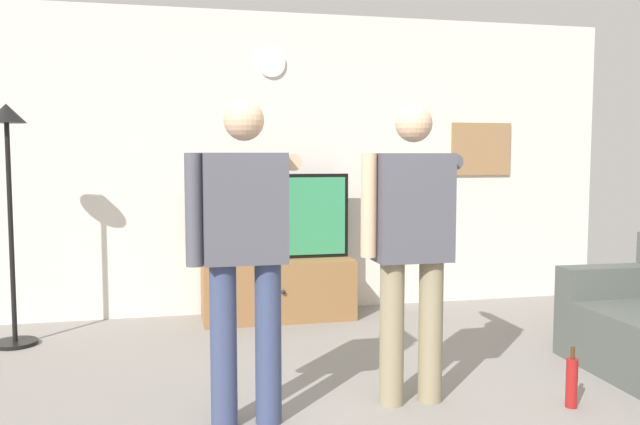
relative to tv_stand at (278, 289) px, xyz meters
name	(u,v)px	position (x,y,z in m)	size (l,w,h in m)	color
back_wall	(279,164)	(0.07, 0.35, 1.09)	(6.40, 0.10, 2.70)	silver
tv_stand	(278,289)	(0.00, 0.00, 0.00)	(1.31, 0.54, 0.52)	olive
television	(277,217)	(0.00, 0.05, 0.63)	(1.28, 0.07, 0.74)	black
wall_clock	(271,63)	(0.00, 0.29, 1.99)	(0.25, 0.25, 0.03)	white
framed_picture	(481,149)	(2.05, 0.30, 1.23)	(0.61, 0.04, 0.51)	#997047
floor_lamp	(9,174)	(-2.07, -0.37, 1.03)	(0.32, 0.32, 1.81)	black
person_standing_nearer_lamp	(245,242)	(-0.55, -2.24, 0.71)	(0.61, 0.78, 1.71)	#384266
person_standing_nearer_couch	(412,236)	(0.42, -2.14, 0.71)	(0.61, 0.78, 1.71)	gray
beverage_bottle	(572,382)	(1.28, -2.43, -0.11)	(0.07, 0.07, 0.35)	maroon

